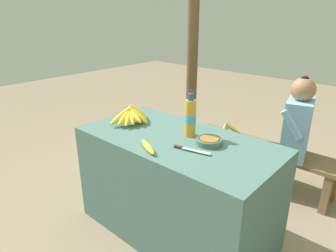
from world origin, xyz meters
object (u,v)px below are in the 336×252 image
object	(u,v)px
banana_bunch_ripe	(132,115)
serving_bowl	(209,141)
knife	(187,149)
banana_bunch_green	(229,129)
wooden_bench	(261,151)
loose_banana_front	(148,147)
support_post_near	(193,51)
water_bottle	(190,117)
seated_vendor	(291,130)

from	to	relation	value
banana_bunch_ripe	serving_bowl	distance (m)	0.67
serving_bowl	knife	bearing A→B (deg)	-107.53
banana_bunch_ripe	knife	size ratio (longest dim) A/B	1.46
banana_bunch_ripe	banana_bunch_green	world-z (taller)	banana_bunch_ripe
banana_bunch_ripe	wooden_bench	size ratio (longest dim) A/B	0.25
banana_bunch_ripe	knife	world-z (taller)	banana_bunch_ripe
loose_banana_front	knife	xyz separation A→B (m)	(0.19, 0.16, -0.01)
loose_banana_front	wooden_bench	xyz separation A→B (m)	(0.17, 1.35, -0.46)
loose_banana_front	support_post_near	bearing A→B (deg)	119.19
serving_bowl	loose_banana_front	distance (m)	0.40
water_bottle	banana_bunch_green	xyz separation A→B (m)	(-0.26, 1.00, -0.45)
serving_bowl	water_bottle	distance (m)	0.22
serving_bowl	banana_bunch_green	xyz separation A→B (m)	(-0.44, 1.03, -0.34)
banana_bunch_green	support_post_near	size ratio (longest dim) A/B	0.13
banana_bunch_green	support_post_near	bearing A→B (deg)	156.89
loose_banana_front	support_post_near	distance (m)	1.94
knife	wooden_bench	distance (m)	1.28
serving_bowl	knife	size ratio (longest dim) A/B	0.69
serving_bowl	support_post_near	world-z (taller)	support_post_near
serving_bowl	support_post_near	size ratio (longest dim) A/B	0.07
wooden_bench	support_post_near	size ratio (longest dim) A/B	0.64
banana_bunch_ripe	loose_banana_front	size ratio (longest dim) A/B	1.66
serving_bowl	wooden_bench	bearing A→B (deg)	94.00
serving_bowl	seated_vendor	bearing A→B (deg)	79.42
banana_bunch_ripe	knife	distance (m)	0.62
knife	banana_bunch_green	world-z (taller)	knife
banana_bunch_ripe	banana_bunch_green	size ratio (longest dim) A/B	1.18
loose_banana_front	seated_vendor	distance (m)	1.39
banana_bunch_ripe	wooden_bench	bearing A→B (deg)	61.61
support_post_near	seated_vendor	bearing A→B (deg)	-14.78
banana_bunch_green	support_post_near	world-z (taller)	support_post_near
knife	banana_bunch_green	bearing A→B (deg)	95.28
water_bottle	seated_vendor	distance (m)	1.06
loose_banana_front	wooden_bench	size ratio (longest dim) A/B	0.15
seated_vendor	banana_bunch_green	world-z (taller)	seated_vendor
water_bottle	support_post_near	xyz separation A→B (m)	(-0.99, 1.31, 0.24)
serving_bowl	support_post_near	xyz separation A→B (m)	(-1.17, 1.34, 0.35)
seated_vendor	banana_bunch_green	xyz separation A→B (m)	(-0.62, 0.05, -0.17)
wooden_bench	banana_bunch_green	size ratio (longest dim) A/B	4.78
banana_bunch_green	knife	bearing A→B (deg)	-72.14
knife	wooden_bench	bearing A→B (deg)	78.35
water_bottle	wooden_bench	world-z (taller)	water_bottle
knife	wooden_bench	size ratio (longest dim) A/B	0.17
serving_bowl	loose_banana_front	xyz separation A→B (m)	(-0.24, -0.32, -0.00)
banana_bunch_green	serving_bowl	bearing A→B (deg)	-66.98
loose_banana_front	seated_vendor	bearing A→B (deg)	72.06
serving_bowl	seated_vendor	world-z (taller)	seated_vendor
water_bottle	banana_bunch_green	world-z (taller)	water_bottle
banana_bunch_ripe	loose_banana_front	distance (m)	0.50
banana_bunch_ripe	water_bottle	xyz separation A→B (m)	(0.48, 0.10, 0.06)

